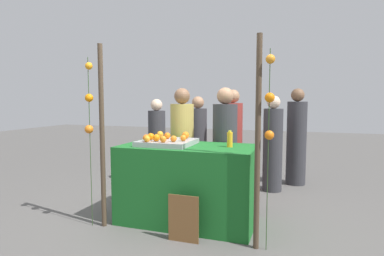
% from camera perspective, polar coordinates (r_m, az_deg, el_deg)
% --- Properties ---
extents(ground_plane, '(24.00, 24.00, 0.00)m').
position_cam_1_polar(ground_plane, '(4.12, -0.70, -16.12)').
color(ground_plane, '#565451').
extents(stall_counter, '(1.62, 0.85, 0.94)m').
position_cam_1_polar(stall_counter, '(3.98, -0.71, -9.82)').
color(stall_counter, '#196023').
rests_on(stall_counter, ground_plane).
extents(orange_tray, '(0.62, 0.62, 0.06)m').
position_cam_1_polar(orange_tray, '(3.95, -4.37, -2.55)').
color(orange_tray, '#9EA0A5').
rests_on(orange_tray, stall_counter).
extents(orange_0, '(0.08, 0.08, 0.08)m').
position_cam_1_polar(orange_0, '(3.84, -8.12, -1.75)').
color(orange_0, orange).
rests_on(orange_0, orange_tray).
extents(orange_1, '(0.09, 0.09, 0.09)m').
position_cam_1_polar(orange_1, '(4.19, -5.68, -1.13)').
color(orange_1, orange).
rests_on(orange_1, orange_tray).
extents(orange_2, '(0.09, 0.09, 0.09)m').
position_cam_1_polar(orange_2, '(3.82, -6.33, -1.73)').
color(orange_2, orange).
rests_on(orange_2, orange_tray).
extents(orange_3, '(0.07, 0.07, 0.07)m').
position_cam_1_polar(orange_3, '(3.76, -3.29, -1.90)').
color(orange_3, orange).
rests_on(orange_3, orange_tray).
extents(orange_4, '(0.08, 0.08, 0.08)m').
position_cam_1_polar(orange_4, '(4.06, -4.41, -1.36)').
color(orange_4, orange).
rests_on(orange_4, orange_tray).
extents(orange_5, '(0.08, 0.08, 0.08)m').
position_cam_1_polar(orange_5, '(3.77, -7.98, -1.93)').
color(orange_5, orange).
rests_on(orange_5, orange_tray).
extents(orange_6, '(0.07, 0.07, 0.07)m').
position_cam_1_polar(orange_6, '(3.83, -1.55, -1.77)').
color(orange_6, orange).
rests_on(orange_6, orange_tray).
extents(orange_7, '(0.09, 0.09, 0.09)m').
position_cam_1_polar(orange_7, '(3.96, -7.32, -1.52)').
color(orange_7, orange).
rests_on(orange_7, orange_tray).
extents(orange_8, '(0.09, 0.09, 0.09)m').
position_cam_1_polar(orange_8, '(4.05, -1.16, -1.29)').
color(orange_8, orange).
rests_on(orange_8, orange_tray).
extents(orange_9, '(0.08, 0.08, 0.08)m').
position_cam_1_polar(orange_9, '(3.72, -5.14, -1.97)').
color(orange_9, orange).
rests_on(orange_9, orange_tray).
extents(juice_bottle, '(0.07, 0.07, 0.19)m').
position_cam_1_polar(juice_bottle, '(3.78, 6.72, -2.00)').
color(juice_bottle, gold).
rests_on(juice_bottle, stall_counter).
extents(chalkboard_sign, '(0.33, 0.03, 0.51)m').
position_cam_1_polar(chalkboard_sign, '(3.49, -1.49, -15.83)').
color(chalkboard_sign, brown).
rests_on(chalkboard_sign, ground_plane).
extents(vendor_left, '(0.33, 0.33, 1.65)m').
position_cam_1_polar(vendor_left, '(4.60, -1.75, -3.95)').
color(vendor_left, tan).
rests_on(vendor_left, ground_plane).
extents(vendor_right, '(0.33, 0.33, 1.65)m').
position_cam_1_polar(vendor_right, '(4.40, 5.82, -4.39)').
color(vendor_right, '#333338').
rests_on(vendor_right, ground_plane).
extents(crowd_person_0, '(0.30, 0.30, 1.50)m').
position_cam_1_polar(crowd_person_0, '(5.69, -6.24, -2.96)').
color(crowd_person_0, '#333338').
rests_on(crowd_person_0, ground_plane).
extents(crowd_person_1, '(0.33, 0.33, 1.65)m').
position_cam_1_polar(crowd_person_1, '(5.43, 7.15, -2.58)').
color(crowd_person_1, maroon).
rests_on(crowd_person_1, ground_plane).
extents(crowd_person_2, '(0.31, 0.31, 1.55)m').
position_cam_1_polar(crowd_person_2, '(5.39, 14.10, -3.27)').
color(crowd_person_2, '#333338').
rests_on(crowd_person_2, ground_plane).
extents(crowd_person_3, '(0.34, 0.34, 1.68)m').
position_cam_1_polar(crowd_person_3, '(5.92, 18.01, -2.03)').
color(crowd_person_3, '#333338').
rests_on(crowd_person_3, ground_plane).
extents(crowd_person_4, '(0.31, 0.31, 1.54)m').
position_cam_1_polar(crowd_person_4, '(5.60, 1.05, -2.84)').
color(crowd_person_4, '#333338').
rests_on(crowd_person_4, ground_plane).
extents(canopy_post_left, '(0.06, 0.06, 2.12)m').
position_cam_1_polar(canopy_post_left, '(3.86, -15.63, -1.53)').
color(canopy_post_left, '#473828').
rests_on(canopy_post_left, ground_plane).
extents(canopy_post_right, '(0.06, 0.06, 2.12)m').
position_cam_1_polar(canopy_post_right, '(3.21, 11.56, -2.75)').
color(canopy_post_right, '#473828').
rests_on(canopy_post_right, ground_plane).
extents(garland_strand_left, '(0.11, 0.11, 1.97)m').
position_cam_1_polar(garland_strand_left, '(3.89, -17.78, 3.92)').
color(garland_strand_left, '#2D4C23').
rests_on(garland_strand_left, ground_plane).
extents(garland_strand_right, '(0.10, 0.11, 1.97)m').
position_cam_1_polar(garland_strand_right, '(3.16, 13.60, 4.67)').
color(garland_strand_right, '#2D4C23').
rests_on(garland_strand_right, ground_plane).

